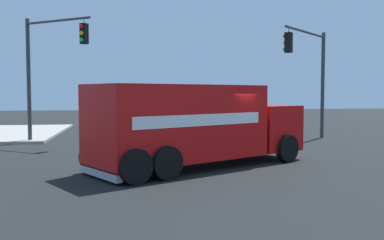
{
  "coord_description": "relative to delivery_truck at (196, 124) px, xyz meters",
  "views": [
    {
      "loc": [
        15.19,
        -3.11,
        2.54
      ],
      "look_at": [
        0.58,
        -0.95,
        1.61
      ],
      "focal_mm": 40.97,
      "sensor_mm": 36.0,
      "label": 1
    }
  ],
  "objects": [
    {
      "name": "ground_plane",
      "position": [
        -0.52,
        0.81,
        -1.46
      ],
      "size": [
        100.0,
        100.0,
        0.0
      ],
      "primitive_type": "plane",
      "color": "black"
    },
    {
      "name": "delivery_truck",
      "position": [
        0.0,
        0.0,
        0.0
      ],
      "size": [
        6.21,
        8.16,
        2.79
      ],
      "color": "red",
      "rests_on": "ground"
    },
    {
      "name": "traffic_light_primary",
      "position": [
        -7.75,
        -6.22,
        2.68
      ],
      "size": [
        2.53,
        3.39,
        6.1
      ],
      "color": "#38383D",
      "rests_on": "sidewalk_corner_near"
    },
    {
      "name": "traffic_light_secondary",
      "position": [
        -7.39,
        7.36,
        2.46
      ],
      "size": [
        3.68,
        3.66,
        5.88
      ],
      "color": "#38383D",
      "rests_on": "ground"
    }
  ]
}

